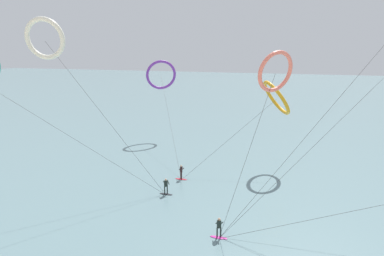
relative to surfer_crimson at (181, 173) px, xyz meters
name	(u,v)px	position (x,y,z in m)	size (l,w,h in m)	color
sea_water	(277,96)	(3.37, 78.71, -0.78)	(400.00, 200.00, 0.08)	slate
surfer_crimson	(181,173)	(0.00, 0.00, 0.00)	(1.40, 0.73, 1.70)	red
surfer_magenta	(219,229)	(7.22, -11.18, 0.00)	(1.40, 0.68, 1.70)	#CC288E
surfer_charcoal	(166,187)	(-0.01, -4.51, 0.00)	(1.40, 0.73, 1.70)	black
kite_ivory	(45,39)	(-9.07, -9.63, 14.65)	(11.02, 5.99, 17.37)	silver
kite_amber	(276,98)	(9.40, 8.02, 7.96)	(11.96, 10.99, 10.96)	orange
kite_coral	(275,72)	(10.80, -9.72, 12.19)	(5.03, 3.00, 14.57)	#EA7260
kite_violet	(161,75)	(-10.05, 18.22, 9.55)	(12.58, 20.19, 12.83)	purple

